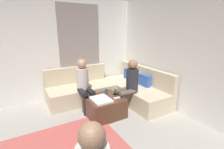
% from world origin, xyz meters
% --- Properties ---
extents(wall_back, '(6.00, 0.12, 2.70)m').
position_xyz_m(wall_back, '(0.00, 2.94, 1.35)').
color(wall_back, silver).
rests_on(wall_back, ground_plane).
extents(wall_left, '(0.12, 6.00, 2.70)m').
position_xyz_m(wall_left, '(-2.94, 0.00, 1.35)').
color(wall_left, silver).
rests_on(wall_left, ground_plane).
extents(curtain_panel, '(0.06, 1.10, 2.50)m').
position_xyz_m(curtain_panel, '(-2.84, 1.30, 1.25)').
color(curtain_panel, gray).
rests_on(curtain_panel, ground_plane).
extents(sectional_couch, '(2.10, 2.55, 0.87)m').
position_xyz_m(sectional_couch, '(-2.08, 1.88, 0.28)').
color(sectional_couch, '#C6B593').
rests_on(sectional_couch, ground_plane).
extents(ottoman, '(0.76, 0.76, 0.42)m').
position_xyz_m(ottoman, '(-1.43, 1.31, 0.21)').
color(ottoman, '#4C2D1E').
rests_on(ottoman, ground_plane).
extents(folded_blanket, '(0.44, 0.36, 0.04)m').
position_xyz_m(folded_blanket, '(-1.33, 1.19, 0.44)').
color(folded_blanket, white).
rests_on(folded_blanket, ottoman).
extents(coffee_mug, '(0.08, 0.08, 0.10)m').
position_xyz_m(coffee_mug, '(-1.65, 1.49, 0.47)').
color(coffee_mug, '#334C72').
rests_on(coffee_mug, ottoman).
extents(game_remote, '(0.05, 0.15, 0.02)m').
position_xyz_m(game_remote, '(-1.25, 1.53, 0.43)').
color(game_remote, white).
rests_on(game_remote, ottoman).
extents(person_on_couch_back, '(0.30, 0.60, 1.20)m').
position_xyz_m(person_on_couch_back, '(-1.38, 1.93, 0.66)').
color(person_on_couch_back, brown).
rests_on(person_on_couch_back, ground_plane).
extents(person_on_couch_side, '(0.60, 0.30, 1.20)m').
position_xyz_m(person_on_couch_side, '(-1.93, 1.06, 0.66)').
color(person_on_couch_side, black).
rests_on(person_on_couch_side, ground_plane).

